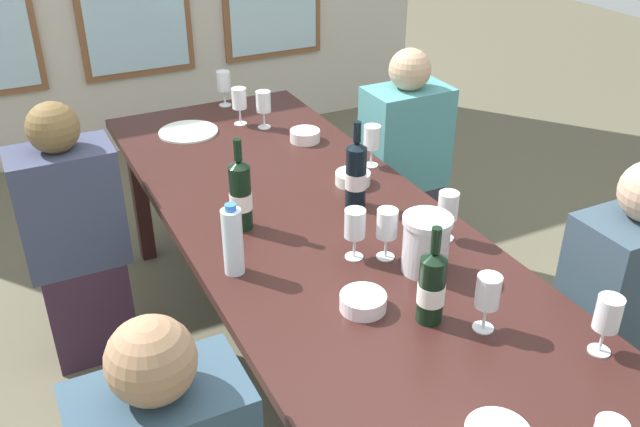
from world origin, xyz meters
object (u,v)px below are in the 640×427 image
at_px(wine_bottle_0, 241,194).
at_px(wine_glass_1, 448,207).
at_px(white_plate_0, 188,132).
at_px(wine_glass_6, 488,294).
at_px(wine_bottle_1, 356,174).
at_px(wine_glass_9, 608,315).
at_px(dining_table, 323,244).
at_px(wine_glass_2, 355,226).
at_px(wine_bottle_2, 432,286).
at_px(tasting_bowl_3, 353,178).
at_px(wine_glass_3, 239,100).
at_px(metal_pitcher, 426,244).
at_px(wine_glass_0, 387,225).
at_px(water_bottle, 233,241).
at_px(seated_person_1, 403,169).
at_px(tasting_bowl_1, 363,302).
at_px(wine_glass_4, 372,139).
at_px(tasting_bowl_2, 305,136).
at_px(wine_glass_5, 224,82).
at_px(seated_person_3, 616,323).
at_px(wine_glass_8, 263,103).
at_px(seated_person_0, 76,244).

height_order(wine_bottle_0, wine_glass_1, wine_bottle_0).
height_order(white_plate_0, wine_glass_6, wine_glass_6).
relative_size(wine_bottle_1, wine_glass_9, 1.89).
height_order(dining_table, wine_glass_2, wine_glass_2).
distance_m(wine_bottle_2, tasting_bowl_3, 0.87).
relative_size(wine_bottle_0, tasting_bowl_3, 2.42).
bearing_deg(wine_glass_3, metal_pitcher, -86.57).
relative_size(wine_glass_0, wine_glass_2, 1.00).
distance_m(wine_bottle_0, water_bottle, 0.28).
bearing_deg(wine_bottle_1, dining_table, -151.59).
relative_size(wine_bottle_1, wine_glass_0, 1.89).
distance_m(white_plate_0, seated_person_1, 1.02).
relative_size(tasting_bowl_1, wine_glass_4, 0.78).
bearing_deg(wine_glass_9, wine_glass_2, 117.57).
bearing_deg(metal_pitcher, tasting_bowl_2, 84.67).
bearing_deg(tasting_bowl_1, tasting_bowl_2, 72.44).
bearing_deg(wine_glass_4, tasting_bowl_3, -143.05).
height_order(tasting_bowl_3, seated_person_1, seated_person_1).
bearing_deg(wine_glass_4, wine_glass_1, -96.04).
relative_size(dining_table, wine_glass_4, 15.70).
bearing_deg(tasting_bowl_2, wine_glass_1, -85.85).
distance_m(tasting_bowl_3, seated_person_1, 0.67).
relative_size(tasting_bowl_3, wine_glass_1, 0.79).
distance_m(wine_bottle_1, wine_glass_6, 0.78).
bearing_deg(wine_glass_5, wine_glass_4, -72.06).
distance_m(tasting_bowl_1, wine_glass_1, 0.50).
height_order(wine_glass_2, seated_person_3, seated_person_3).
xyz_separation_m(wine_glass_0, wine_glass_6, (0.05, -0.43, -0.00)).
bearing_deg(dining_table, tasting_bowl_2, 69.23).
relative_size(wine_bottle_0, wine_bottle_1, 1.01).
height_order(wine_bottle_1, wine_glass_8, wine_bottle_1).
bearing_deg(seated_person_0, dining_table, -40.70).
bearing_deg(dining_table, wine_glass_2, -87.32).
distance_m(dining_table, tasting_bowl_3, 0.38).
xyz_separation_m(wine_glass_5, seated_person_3, (0.65, -1.95, -0.34)).
xyz_separation_m(wine_glass_1, seated_person_3, (0.41, -0.42, -0.34)).
height_order(white_plate_0, wine_glass_5, wine_glass_5).
height_order(wine_bottle_2, wine_glass_5, wine_bottle_2).
height_order(metal_pitcher, wine_glass_8, metal_pitcher).
distance_m(white_plate_0, wine_glass_2, 1.26).
xyz_separation_m(tasting_bowl_2, wine_glass_4, (0.13, -0.35, 0.09)).
xyz_separation_m(wine_glass_0, wine_glass_2, (-0.09, 0.04, -0.00)).
xyz_separation_m(wine_glass_0, wine_glass_1, (0.24, 0.01, 0.00)).
bearing_deg(wine_bottle_2, metal_pitcher, 59.27).
relative_size(tasting_bowl_2, seated_person_3, 0.12).
relative_size(wine_glass_3, seated_person_0, 0.16).
relative_size(metal_pitcher, seated_person_3, 0.17).
xyz_separation_m(metal_pitcher, wine_bottle_1, (0.01, 0.47, 0.03)).
distance_m(dining_table, seated_person_3, 1.01).
distance_m(dining_table, wine_bottle_1, 0.28).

